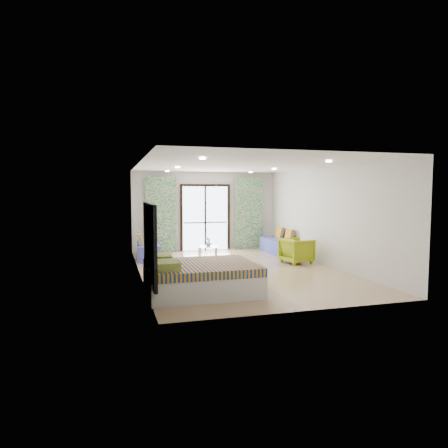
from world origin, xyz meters
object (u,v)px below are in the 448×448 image
object	(u,v)px
armchair	(297,249)
daybed_left	(147,250)
bed	(200,277)
daybed_right	(278,245)
coffee_table	(208,248)

from	to	relation	value
armchair	daybed_left	bearing A→B (deg)	52.22
bed	daybed_right	size ratio (longest dim) A/B	1.28
bed	daybed_left	xyz separation A→B (m)	(-0.64, 4.46, -0.06)
daybed_right	armchair	xyz separation A→B (m)	(-0.23, -1.83, 0.13)
bed	armchair	bearing A→B (deg)	36.67
coffee_table	armchair	world-z (taller)	armchair
daybed_left	daybed_right	xyz separation A→B (m)	(4.23, -0.13, 0.00)
daybed_left	coffee_table	distance (m)	1.84
daybed_left	armchair	world-z (taller)	daybed_left
bed	coffee_table	distance (m)	4.10
daybed_right	daybed_left	bearing A→B (deg)	179.30
daybed_left	bed	bearing A→B (deg)	-78.37
daybed_left	daybed_right	distance (m)	4.23
bed	daybed_right	bearing A→B (deg)	50.32
bed	daybed_right	world-z (taller)	daybed_right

